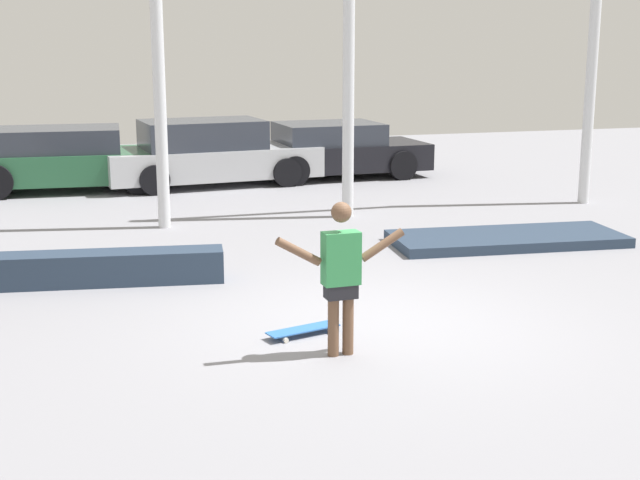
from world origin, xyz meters
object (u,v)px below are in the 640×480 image
(parked_car_silver, at_px, (209,154))
(parked_car_black, at_px, (334,150))
(manual_pad, at_px, (507,239))
(skateboard, at_px, (303,330))
(grind_box, at_px, (107,268))
(parked_car_green, at_px, (67,159))
(skateboarder, at_px, (341,271))

(parked_car_silver, distance_m, parked_car_black, 2.89)
(parked_car_silver, bearing_deg, manual_pad, -68.74)
(skateboard, distance_m, grind_box, 3.23)
(grind_box, relative_size, parked_car_green, 0.65)
(grind_box, bearing_deg, parked_car_green, 92.55)
(skateboard, relative_size, grind_box, 0.28)
(skateboard, relative_size, manual_pad, 0.24)
(parked_car_silver, xyz_separation_m, parked_car_black, (2.87, 0.32, -0.06))
(parked_car_green, bearing_deg, parked_car_silver, 0.11)
(skateboard, distance_m, parked_car_green, 10.49)
(parked_car_black, bearing_deg, skateboard, -111.42)
(parked_car_green, bearing_deg, manual_pad, -44.50)
(skateboard, bearing_deg, skateboarder, -88.91)
(grind_box, distance_m, manual_pad, 5.99)
(manual_pad, distance_m, parked_car_silver, 7.65)
(parked_car_silver, relative_size, parked_car_black, 1.13)
(parked_car_green, height_order, parked_car_silver, parked_car_silver)
(grind_box, bearing_deg, manual_pad, 5.72)
(parked_car_green, relative_size, parked_car_black, 1.10)
(skateboarder, xyz_separation_m, manual_pad, (3.91, 3.92, -0.78))
(skateboarder, distance_m, parked_car_silver, 10.75)
(manual_pad, relative_size, parked_car_green, 0.78)
(parked_car_silver, bearing_deg, skateboard, -99.28)
(grind_box, height_order, parked_car_green, parked_car_green)
(grind_box, xyz_separation_m, parked_car_silver, (2.55, 7.42, 0.45))
(manual_pad, bearing_deg, skateboarder, -134.98)
(skateboarder, distance_m, parked_car_black, 11.57)
(manual_pad, bearing_deg, grind_box, -174.28)
(skateboard, xyz_separation_m, parked_car_green, (-2.18, 10.24, 0.57))
(grind_box, height_order, manual_pad, grind_box)
(skateboarder, xyz_separation_m, parked_car_silver, (0.51, 10.74, -0.20))
(skateboarder, distance_m, parked_car_green, 11.17)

